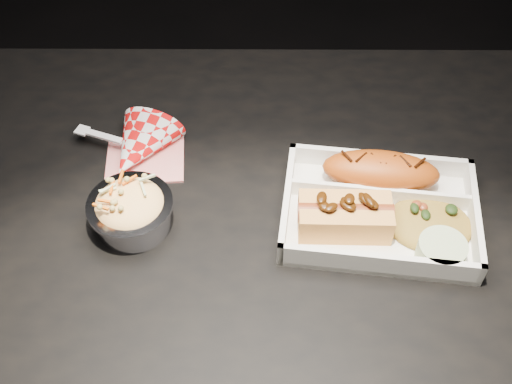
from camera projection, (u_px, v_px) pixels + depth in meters
dining_table at (263, 276)px, 0.90m from camera, size 1.20×0.80×0.75m
food_tray at (378, 213)px, 0.84m from camera, size 0.27×0.21×0.04m
fried_pastry at (381, 171)px, 0.86m from camera, size 0.16×0.08×0.05m
hotdog at (345, 215)px, 0.81m from camera, size 0.12×0.06×0.06m
fried_rice_mound at (431, 219)px, 0.82m from camera, size 0.12×0.10×0.03m
cupcake_liner at (441, 252)px, 0.79m from camera, size 0.06×0.06×0.03m
foil_coleslaw_cup at (131, 209)px, 0.82m from camera, size 0.11×0.11×0.07m
napkin_fork at (138, 148)px, 0.91m from camera, size 0.16×0.14×0.10m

